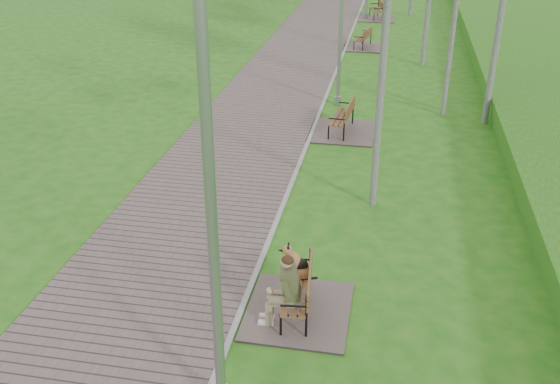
{
  "coord_description": "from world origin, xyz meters",
  "views": [
    {
      "loc": [
        2.18,
        -5.56,
        6.37
      ],
      "look_at": [
        0.19,
        4.89,
        1.03
      ],
      "focal_mm": 40.0,
      "sensor_mm": 36.0,
      "label": 1
    }
  ],
  "objects": [
    {
      "name": "bench_third",
      "position": [
        0.69,
        20.97,
        0.18
      ],
      "size": [
        1.61,
        1.79,
        0.99
      ],
      "color": "#655552",
      "rests_on": "ground"
    },
    {
      "name": "bench_far",
      "position": [
        0.93,
        27.21,
        0.2
      ],
      "size": [
        1.8,
        2.0,
        1.1
      ],
      "color": "#655552",
      "rests_on": "ground"
    },
    {
      "name": "lamp_post_near",
      "position": [
        0.25,
        0.4,
        2.72
      ],
      "size": [
        0.22,
        0.22,
        5.82
      ],
      "color": "#919498",
      "rests_on": "ground"
    },
    {
      "name": "kerb",
      "position": [
        0.0,
        21.5,
        0.03
      ],
      "size": [
        0.1,
        67.0,
        0.05
      ],
      "primitive_type": "cube",
      "color": "#999993",
      "rests_on": "ground"
    },
    {
      "name": "bench_main",
      "position": [
        0.84,
        2.59,
        0.41
      ],
      "size": [
        1.68,
        1.87,
        1.47
      ],
      "color": "#655552",
      "rests_on": "ground"
    },
    {
      "name": "lamp_post_second",
      "position": [
        0.45,
        13.27,
        2.29
      ],
      "size": [
        0.19,
        0.19,
        4.9
      ],
      "color": "#919498",
      "rests_on": "ground"
    },
    {
      "name": "walkway",
      "position": [
        -1.75,
        21.5,
        0.02
      ],
      "size": [
        3.5,
        67.0,
        0.04
      ],
      "primitive_type": "cube",
      "color": "#655552",
      "rests_on": "ground"
    },
    {
      "name": "bench_second",
      "position": [
        0.79,
        10.91,
        0.2
      ],
      "size": [
        1.79,
        1.99,
        1.1
      ],
      "color": "#655552",
      "rests_on": "ground"
    }
  ]
}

